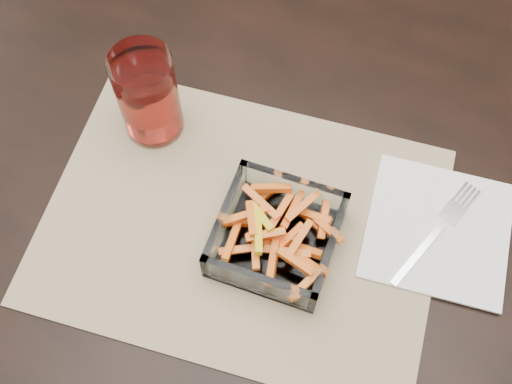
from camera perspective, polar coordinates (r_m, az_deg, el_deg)
dining_table at (r=0.86m, az=2.36°, el=-0.55°), size 1.60×0.90×0.75m
placemat at (r=0.74m, az=-1.32°, el=-2.90°), size 0.50×0.40×0.00m
glass_bowl at (r=0.71m, az=1.83°, el=-3.98°), size 0.14×0.14×0.05m
tumbler at (r=0.77m, az=-9.55°, el=8.29°), size 0.07×0.07×0.13m
napkin at (r=0.77m, az=15.87°, el=-3.26°), size 0.19×0.19×0.00m
fork at (r=0.76m, az=15.84°, el=-3.28°), size 0.06×0.16×0.00m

